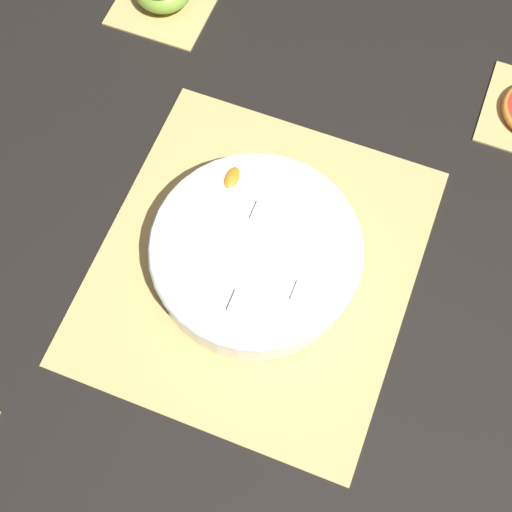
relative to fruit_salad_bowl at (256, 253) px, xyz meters
The scene contains 4 objects.
ground_plane 0.04m from the fruit_salad_bowl, 78.59° to the right, with size 6.00×6.00×0.00m, color black.
bamboo_mat_center 0.04m from the fruit_salad_bowl, 78.59° to the right, with size 0.42×0.38×0.01m.
coaster_mat_near_left 0.44m from the fruit_salad_bowl, 141.25° to the right, with size 0.14×0.14×0.01m.
fruit_salad_bowl is the anchor object (origin of this frame).
Camera 1 is at (0.32, 0.12, 0.81)m, focal length 50.00 mm.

